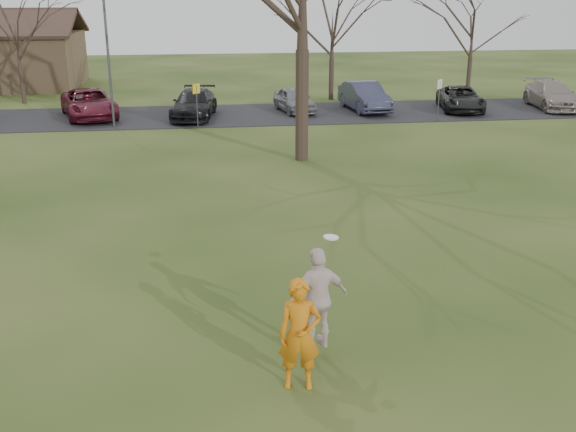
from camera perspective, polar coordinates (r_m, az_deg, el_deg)
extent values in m
plane|color=#1E380F|center=(12.13, 2.55, -12.88)|extent=(120.00, 120.00, 0.00)
cube|color=black|center=(35.76, -4.49, 8.61)|extent=(62.00, 6.50, 0.04)
imported|color=orange|center=(11.16, 1.00, -10.11)|extent=(0.77, 0.56, 1.95)
imported|color=maroon|center=(36.17, -16.63, 9.20)|extent=(3.73, 5.65, 1.44)
imported|color=black|center=(35.04, -8.04, 9.47)|extent=(2.66, 5.07, 1.40)
imported|color=slate|center=(36.39, 0.53, 9.90)|extent=(2.16, 3.96, 1.28)
imported|color=#31354A|center=(36.94, 6.54, 10.11)|extent=(2.09, 4.76, 1.52)
imported|color=black|center=(38.04, 14.54, 9.70)|extent=(2.96, 4.90, 1.27)
imported|color=gray|center=(40.29, 21.64, 9.57)|extent=(2.60, 5.11, 1.42)
imported|color=silver|center=(11.88, 2.61, -7.07)|extent=(1.21, 0.75, 1.91)
cylinder|color=white|center=(11.68, 3.69, -1.82)|extent=(0.27, 0.27, 0.04)
cylinder|color=#47474C|center=(33.07, -15.05, 12.42)|extent=(0.12, 0.12, 6.00)
cylinder|color=#47474C|center=(32.59, -7.78, 9.24)|extent=(0.06, 0.06, 2.00)
cube|color=yellow|center=(32.46, -7.85, 10.71)|extent=(0.35, 0.35, 0.45)
cylinder|color=#47474C|center=(34.69, 12.73, 9.53)|extent=(0.06, 0.06, 2.00)
cube|color=silver|center=(34.57, 12.84, 10.92)|extent=(0.35, 0.35, 0.45)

